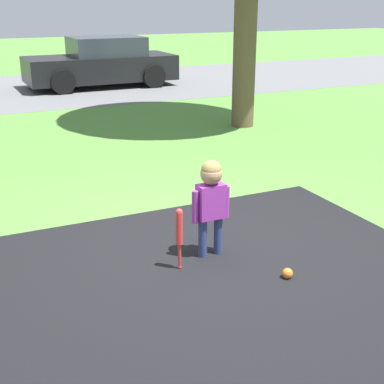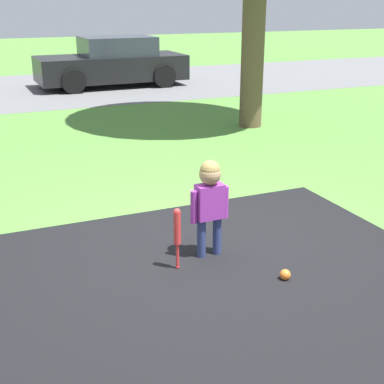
% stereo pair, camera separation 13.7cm
% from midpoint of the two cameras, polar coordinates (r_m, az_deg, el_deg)
% --- Properties ---
extents(ground_plane, '(60.00, 60.00, 0.00)m').
position_cam_midpoint_polar(ground_plane, '(5.19, 0.69, -5.52)').
color(ground_plane, '#518438').
extents(street_strip, '(40.00, 6.00, 0.01)m').
position_cam_midpoint_polar(street_strip, '(14.72, -16.95, 10.41)').
color(street_strip, slate).
rests_on(street_strip, ground).
extents(child, '(0.37, 0.19, 0.91)m').
position_cam_midpoint_polar(child, '(4.73, 1.20, -0.32)').
color(child, navy).
rests_on(child, ground).
extents(baseball_bat, '(0.06, 0.06, 0.57)m').
position_cam_midpoint_polar(baseball_bat, '(4.57, -2.22, -4.12)').
color(baseball_bat, red).
rests_on(baseball_bat, ground).
extents(sports_ball, '(0.09, 0.09, 0.09)m').
position_cam_midpoint_polar(sports_ball, '(4.62, 9.30, -8.56)').
color(sports_ball, orange).
rests_on(sports_ball, ground).
extents(parked_car, '(3.89, 1.85, 1.29)m').
position_cam_midpoint_polar(parked_car, '(14.78, -9.87, 13.37)').
color(parked_car, black).
rests_on(parked_car, ground).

